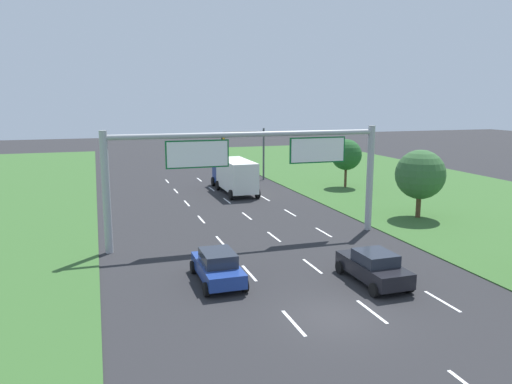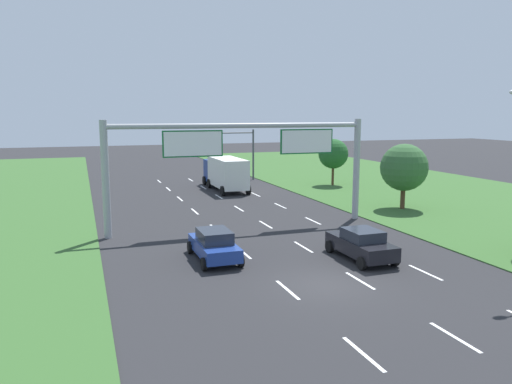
# 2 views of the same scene
# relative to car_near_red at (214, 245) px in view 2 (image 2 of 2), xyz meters

# --- Properties ---
(ground_plane) EXTENTS (200.00, 200.00, 0.00)m
(ground_plane) POSITION_rel_car_near_red_xyz_m (3.56, -5.26, -0.79)
(ground_plane) COLOR #262628
(grass_verge_right) EXTENTS (24.00, 120.00, 0.06)m
(grass_verge_right) POSITION_rel_car_near_red_xyz_m (24.56, 4.74, -0.76)
(grass_verge_right) COLOR #335B28
(grass_verge_right) RESTS_ON ground_plane
(lane_dashes_inner_left) EXTENTS (0.14, 56.40, 0.01)m
(lane_dashes_inner_left) POSITION_rel_car_near_red_xyz_m (1.81, 3.74, -0.79)
(lane_dashes_inner_left) COLOR white
(lane_dashes_inner_left) RESTS_ON ground_plane
(lane_dashes_inner_right) EXTENTS (0.14, 56.40, 0.01)m
(lane_dashes_inner_right) POSITION_rel_car_near_red_xyz_m (5.31, 3.74, -0.79)
(lane_dashes_inner_right) COLOR white
(lane_dashes_inner_right) RESTS_ON ground_plane
(lane_dashes_slip) EXTENTS (0.14, 56.40, 0.01)m
(lane_dashes_slip) POSITION_rel_car_near_red_xyz_m (8.81, 3.74, -0.79)
(lane_dashes_slip) COLOR white
(lane_dashes_slip) RESTS_ON ground_plane
(car_near_red) EXTENTS (2.03, 4.27, 1.57)m
(car_near_red) POSITION_rel_car_near_red_xyz_m (0.00, 0.00, 0.00)
(car_near_red) COLOR navy
(car_near_red) RESTS_ON ground_plane
(car_lead_silver) EXTENTS (2.08, 4.33, 1.57)m
(car_lead_silver) POSITION_rel_car_near_red_xyz_m (7.10, -2.35, 0.00)
(car_lead_silver) COLOR black
(car_lead_silver) RESTS_ON ground_plane
(box_truck) EXTENTS (2.73, 8.56, 3.14)m
(box_truck) POSITION_rel_car_near_red_xyz_m (6.97, 22.42, 0.92)
(box_truck) COLOR navy
(box_truck) RESTS_ON ground_plane
(sign_gantry) EXTENTS (17.24, 0.44, 7.00)m
(sign_gantry) POSITION_rel_car_near_red_xyz_m (3.74, 6.47, 4.13)
(sign_gantry) COLOR #9EA0A5
(sign_gantry) RESTS_ON ground_plane
(traffic_light_mast) EXTENTS (4.76, 0.49, 5.60)m
(traffic_light_mast) POSITION_rel_car_near_red_xyz_m (10.05, 28.58, 3.07)
(traffic_light_mast) COLOR #47494F
(traffic_light_mast) RESTS_ON ground_plane
(roadside_tree_mid) EXTENTS (3.62, 3.62, 5.08)m
(roadside_tree_mid) POSITION_rel_car_near_red_xyz_m (17.22, 8.29, 2.46)
(roadside_tree_mid) COLOR #513823
(roadside_tree_mid) RESTS_ON ground_plane
(roadside_tree_far) EXTENTS (3.03, 3.03, 4.79)m
(roadside_tree_far) POSITION_rel_car_near_red_xyz_m (18.20, 21.52, 2.48)
(roadside_tree_far) COLOR #513823
(roadside_tree_far) RESTS_ON ground_plane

